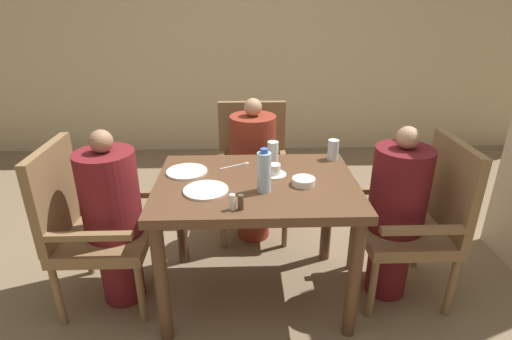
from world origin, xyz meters
name	(u,v)px	position (x,y,z in m)	size (l,w,h in m)	color
ground_plane	(256,292)	(0.00, 0.00, 0.00)	(16.00, 16.00, 0.00)	#7A664C
wall_back	(248,26)	(0.00, 2.60, 1.40)	(8.00, 0.06, 2.80)	#C6B289
dining_table	(256,200)	(0.00, 0.00, 0.64)	(1.10, 0.81, 0.76)	brown
chair_left_side	(88,222)	(-0.95, 0.00, 0.52)	(0.51, 0.51, 0.97)	brown
diner_in_left_chair	(114,218)	(-0.80, 0.00, 0.55)	(0.32, 0.32, 1.06)	maroon
chair_far_side	(253,165)	(0.00, 0.80, 0.52)	(0.51, 0.51, 0.97)	brown
diner_in_far_chair	(253,169)	(0.00, 0.66, 0.55)	(0.32, 0.32, 1.06)	maroon
chair_right_side	(420,216)	(0.95, 0.00, 0.52)	(0.51, 0.51, 0.97)	brown
diner_in_right_chair	(396,213)	(0.80, 0.00, 0.55)	(0.32, 0.32, 1.06)	#5B1419
plate_main_left	(206,190)	(-0.27, -0.11, 0.76)	(0.23, 0.23, 0.01)	white
plate_main_right	(187,172)	(-0.39, 0.13, 0.76)	(0.23, 0.23, 0.01)	white
teacup_with_saucer	(274,171)	(0.11, 0.08, 0.78)	(0.14, 0.14, 0.07)	white
bowl_small	(304,181)	(0.25, -0.05, 0.78)	(0.12, 0.12, 0.04)	white
water_bottle	(264,172)	(0.04, -0.12, 0.87)	(0.07, 0.07, 0.23)	#A3C6DB
glass_tall_near	(333,150)	(0.48, 0.31, 0.82)	(0.07, 0.07, 0.13)	silver
glass_tall_mid	(273,152)	(0.11, 0.29, 0.82)	(0.07, 0.07, 0.13)	silver
salt_shaker	(232,202)	(-0.12, -0.31, 0.80)	(0.03, 0.03, 0.08)	white
pepper_shaker	(241,202)	(-0.08, -0.31, 0.80)	(0.03, 0.03, 0.08)	#4C3D2D
fork_beside_plate	(238,165)	(-0.10, 0.23, 0.76)	(0.18, 0.10, 0.00)	silver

